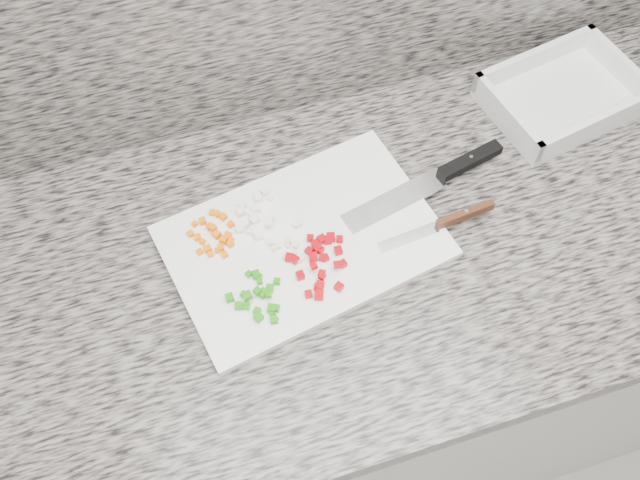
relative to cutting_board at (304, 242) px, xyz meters
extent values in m
cube|color=silver|center=(0.12, -0.03, -0.48)|extent=(3.92, 0.62, 0.86)
cube|color=slate|center=(0.12, -0.03, -0.03)|extent=(3.96, 0.64, 0.04)
cube|color=white|center=(0.00, 0.00, 0.00)|extent=(0.44, 0.34, 0.01)
cube|color=orange|center=(-0.15, 0.05, 0.01)|extent=(0.01, 0.01, 0.01)
cube|color=orange|center=(-0.14, 0.08, 0.01)|extent=(0.01, 0.01, 0.01)
cube|color=orange|center=(-0.12, 0.05, 0.01)|extent=(0.01, 0.01, 0.01)
cube|color=orange|center=(-0.12, 0.03, 0.01)|extent=(0.01, 0.01, 0.01)
cube|color=orange|center=(-0.11, 0.07, 0.01)|extent=(0.01, 0.01, 0.01)
cube|color=orange|center=(-0.15, 0.02, 0.01)|extent=(0.01, 0.01, 0.01)
cube|color=orange|center=(-0.11, 0.02, 0.01)|extent=(0.01, 0.01, 0.01)
cube|color=orange|center=(-0.11, 0.04, 0.01)|extent=(0.01, 0.01, 0.01)
cube|color=orange|center=(-0.13, 0.06, 0.01)|extent=(0.01, 0.01, 0.01)
cube|color=orange|center=(-0.12, 0.09, 0.01)|extent=(0.01, 0.01, 0.01)
cube|color=orange|center=(-0.12, 0.02, 0.01)|extent=(0.01, 0.01, 0.01)
cube|color=orange|center=(-0.15, 0.04, 0.01)|extent=(0.01, 0.01, 0.01)
cube|color=orange|center=(-0.11, 0.08, 0.01)|extent=(0.01, 0.01, 0.01)
cube|color=orange|center=(-0.10, 0.06, 0.01)|extent=(0.01, 0.01, 0.01)
cube|color=orange|center=(-0.13, 0.05, 0.02)|extent=(0.01, 0.01, 0.01)
cube|color=orange|center=(-0.11, 0.03, 0.01)|extent=(0.01, 0.01, 0.01)
cube|color=orange|center=(-0.16, 0.06, 0.01)|extent=(0.01, 0.01, 0.01)
cube|color=orange|center=(-0.14, 0.02, 0.01)|extent=(0.01, 0.01, 0.01)
cube|color=orange|center=(-0.14, 0.03, 0.01)|extent=(0.01, 0.01, 0.01)
cube|color=orange|center=(-0.12, 0.01, 0.01)|extent=(0.01, 0.01, 0.01)
cube|color=orange|center=(-0.15, 0.07, 0.01)|extent=(0.01, 0.01, 0.01)
cube|color=orange|center=(-0.13, 0.02, 0.01)|extent=(0.01, 0.01, 0.01)
cube|color=white|center=(0.00, 0.03, 0.01)|extent=(0.01, 0.01, 0.01)
cube|color=white|center=(-0.08, 0.05, 0.01)|extent=(0.02, 0.02, 0.01)
cube|color=white|center=(-0.04, 0.04, 0.02)|extent=(0.01, 0.01, 0.01)
cube|color=white|center=(-0.07, 0.03, 0.01)|extent=(0.01, 0.01, 0.01)
cube|color=white|center=(-0.06, 0.05, 0.01)|extent=(0.02, 0.02, 0.01)
cube|color=white|center=(-0.05, 0.01, 0.01)|extent=(0.01, 0.01, 0.01)
cube|color=white|center=(-0.09, 0.05, 0.01)|extent=(0.01, 0.01, 0.01)
cube|color=white|center=(0.00, 0.03, 0.01)|extent=(0.01, 0.01, 0.01)
cube|color=white|center=(-0.07, 0.09, 0.01)|extent=(0.01, 0.01, 0.01)
cube|color=white|center=(-0.06, 0.07, 0.01)|extent=(0.01, 0.01, 0.01)
cube|color=white|center=(-0.05, 0.09, 0.01)|extent=(0.01, 0.01, 0.01)
cube|color=white|center=(-0.07, 0.03, 0.01)|extent=(0.01, 0.01, 0.01)
cube|color=white|center=(-0.06, 0.06, 0.01)|extent=(0.02, 0.02, 0.01)
cube|color=white|center=(-0.04, 0.04, 0.02)|extent=(0.01, 0.01, 0.01)
cube|color=white|center=(-0.03, 0.10, 0.01)|extent=(0.01, 0.01, 0.01)
cube|color=white|center=(-0.03, 0.09, 0.01)|extent=(0.01, 0.01, 0.01)
cube|color=white|center=(-0.06, 0.02, 0.01)|extent=(0.01, 0.01, 0.01)
cube|color=white|center=(-0.08, 0.07, 0.01)|extent=(0.01, 0.01, 0.01)
cube|color=white|center=(-0.03, 0.10, 0.01)|extent=(0.01, 0.01, 0.01)
cube|color=white|center=(-0.06, 0.06, 0.01)|extent=(0.01, 0.01, 0.01)
cube|color=#20870C|center=(-0.08, -0.04, 0.01)|extent=(0.01, 0.01, 0.01)
cube|color=#20870C|center=(-0.11, -0.08, 0.01)|extent=(0.01, 0.01, 0.01)
cube|color=#20870C|center=(-0.13, -0.06, 0.01)|extent=(0.01, 0.01, 0.01)
cube|color=#20870C|center=(-0.08, -0.05, 0.01)|extent=(0.01, 0.01, 0.01)
cube|color=#20870C|center=(-0.08, -0.10, 0.01)|extent=(0.01, 0.01, 0.01)
cube|color=#20870C|center=(-0.11, -0.07, 0.02)|extent=(0.01, 0.01, 0.01)
cube|color=#20870C|center=(-0.07, -0.07, 0.01)|extent=(0.01, 0.01, 0.01)
cube|color=#20870C|center=(-0.08, -0.08, 0.02)|extent=(0.01, 0.01, 0.01)
cube|color=#20870C|center=(-0.08, -0.04, 0.01)|extent=(0.01, 0.01, 0.01)
cube|color=#20870C|center=(-0.10, -0.10, 0.01)|extent=(0.01, 0.01, 0.01)
cube|color=#20870C|center=(-0.07, -0.10, 0.01)|extent=(0.01, 0.01, 0.01)
cube|color=#20870C|center=(-0.12, -0.08, 0.01)|extent=(0.01, 0.01, 0.01)
cube|color=#20870C|center=(-0.08, -0.12, 0.01)|extent=(0.01, 0.01, 0.01)
cube|color=#20870C|center=(-0.08, -0.07, 0.01)|extent=(0.02, 0.02, 0.01)
cube|color=#20870C|center=(-0.11, -0.06, 0.01)|extent=(0.01, 0.01, 0.01)
cube|color=#20870C|center=(-0.09, -0.03, 0.01)|extent=(0.01, 0.01, 0.01)
cube|color=#20870C|center=(-0.09, -0.07, 0.02)|extent=(0.01, 0.01, 0.01)
cube|color=#20870C|center=(-0.08, -0.10, 0.01)|extent=(0.02, 0.02, 0.01)
cube|color=#20870C|center=(-0.10, -0.11, 0.01)|extent=(0.02, 0.02, 0.01)
cube|color=#20870C|center=(-0.06, -0.06, 0.01)|extent=(0.01, 0.01, 0.01)
cube|color=#20870C|center=(-0.08, -0.12, 0.01)|extent=(0.01, 0.01, 0.01)
cube|color=#B5020B|center=(0.00, -0.02, 0.01)|extent=(0.01, 0.01, 0.01)
cube|color=#B5020B|center=(-0.02, -0.09, 0.01)|extent=(0.01, 0.01, 0.01)
cube|color=#B5020B|center=(-0.03, -0.03, 0.01)|extent=(0.02, 0.02, 0.01)
cube|color=#B5020B|center=(0.03, -0.01, 0.01)|extent=(0.01, 0.01, 0.01)
cube|color=#B5020B|center=(0.02, -0.10, 0.01)|extent=(0.02, 0.02, 0.01)
cube|color=#B5020B|center=(0.00, -0.09, 0.01)|extent=(0.01, 0.01, 0.01)
cube|color=#B5020B|center=(-0.01, -0.10, 0.01)|extent=(0.02, 0.02, 0.01)
cube|color=#B5020B|center=(0.04, -0.06, 0.01)|extent=(0.01, 0.01, 0.01)
cube|color=#B5020B|center=(0.01, -0.02, 0.01)|extent=(0.01, 0.01, 0.01)
cube|color=#B5020B|center=(0.01, 0.00, 0.01)|extent=(0.01, 0.01, 0.01)
cube|color=#B5020B|center=(0.04, -0.01, 0.01)|extent=(0.02, 0.02, 0.01)
cube|color=#B5020B|center=(0.05, -0.02, 0.01)|extent=(0.01, 0.01, 0.01)
cube|color=#B5020B|center=(0.01, -0.07, 0.01)|extent=(0.01, 0.01, 0.01)
cube|color=#B5020B|center=(0.04, -0.04, 0.01)|extent=(0.01, 0.01, 0.01)
cube|color=#B5020B|center=(0.03, -0.06, 0.02)|extent=(0.01, 0.01, 0.01)
cube|color=#B5020B|center=(0.02, -0.04, 0.01)|extent=(0.01, 0.01, 0.01)
cube|color=#B5020B|center=(0.02, -0.03, 0.01)|extent=(0.02, 0.02, 0.01)
cube|color=#B5020B|center=(-0.01, -0.09, 0.01)|extent=(0.01, 0.01, 0.01)
cube|color=#B5020B|center=(0.01, -0.02, 0.01)|extent=(0.02, 0.02, 0.01)
cube|color=#B5020B|center=(0.00, -0.04, 0.01)|extent=(0.01, 0.01, 0.01)
cube|color=#B5020B|center=(0.00, -0.06, 0.02)|extent=(0.01, 0.01, 0.01)
cube|color=#B5020B|center=(-0.02, -0.06, 0.01)|extent=(0.01, 0.01, 0.01)
cube|color=#B5020B|center=(0.03, -0.02, 0.01)|extent=(0.01, 0.01, 0.01)
cube|color=#B5020B|center=(0.01, -0.08, 0.02)|extent=(0.01, 0.01, 0.01)
cube|color=#B5020B|center=(0.00, -0.09, 0.01)|extent=(0.02, 0.02, 0.01)
cube|color=#B5020B|center=(0.02, -0.04, 0.01)|extent=(0.01, 0.01, 0.01)
cube|color=#B5020B|center=(-0.02, -0.03, 0.01)|extent=(0.02, 0.02, 0.01)
cube|color=#EFE7B9|center=(-0.02, -0.03, 0.01)|extent=(0.01, 0.01, 0.01)
cube|color=#EFE7B9|center=(-0.02, -0.01, 0.01)|extent=(0.01, 0.01, 0.01)
cube|color=#EFE7B9|center=(-0.03, -0.02, 0.01)|extent=(0.01, 0.01, 0.01)
cube|color=#EFE7B9|center=(-0.02, -0.02, 0.01)|extent=(0.01, 0.01, 0.01)
cube|color=#EFE7B9|center=(-0.02, -0.04, 0.01)|extent=(0.01, 0.01, 0.00)
cube|color=#EFE7B9|center=(-0.04, 0.00, 0.01)|extent=(0.01, 0.01, 0.00)
cube|color=#EFE7B9|center=(-0.04, -0.02, 0.01)|extent=(0.01, 0.01, 0.00)
cube|color=#EFE7B9|center=(-0.05, 0.00, 0.01)|extent=(0.01, 0.01, 0.01)
cube|color=#EFE7B9|center=(-0.03, 0.00, 0.01)|extent=(0.01, 0.01, 0.01)
cube|color=#EFE7B9|center=(-0.02, 0.00, 0.01)|extent=(0.01, 0.01, 0.01)
cube|color=#EFE7B9|center=(-0.01, -0.03, 0.01)|extent=(0.01, 0.01, 0.01)
cube|color=white|center=(0.16, 0.02, 0.01)|extent=(0.18, 0.08, 0.00)
cube|color=black|center=(0.30, 0.06, 0.01)|extent=(0.12, 0.05, 0.02)
cylinder|color=white|center=(0.30, 0.06, 0.02)|extent=(0.01, 0.01, 0.00)
cube|color=white|center=(0.15, -0.05, 0.01)|extent=(0.10, 0.03, 0.00)
cube|color=#4E2213|center=(0.25, -0.04, 0.01)|extent=(0.10, 0.02, 0.02)
cylinder|color=white|center=(0.25, -0.04, 0.02)|extent=(0.01, 0.01, 0.00)
cube|color=silver|center=(0.51, 0.14, 0.00)|extent=(0.28, 0.22, 0.01)
cube|color=silver|center=(0.49, 0.22, 0.03)|extent=(0.25, 0.06, 0.04)
cube|color=silver|center=(0.52, 0.05, 0.03)|extent=(0.25, 0.06, 0.04)
cube|color=silver|center=(0.62, 0.16, 0.03)|extent=(0.05, 0.18, 0.04)
cube|color=silver|center=(0.39, 0.11, 0.03)|extent=(0.05, 0.18, 0.04)
camera|label=1|loc=(-0.14, -0.53, 0.93)|focal=40.00mm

